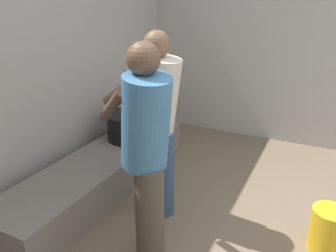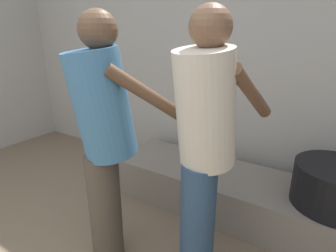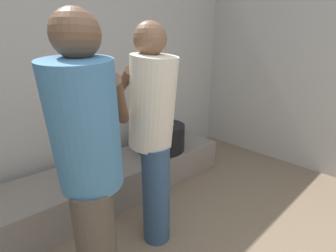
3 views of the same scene
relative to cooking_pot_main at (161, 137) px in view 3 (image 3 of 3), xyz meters
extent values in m
cube|color=#ADA8A0|center=(-1.11, 0.54, 0.73)|extent=(5.50, 0.20, 2.40)
cube|color=slate|center=(-0.53, 0.02, -0.31)|extent=(2.37, 0.60, 0.33)
cylinder|color=black|center=(0.00, 0.00, 0.00)|extent=(0.53, 0.53, 0.28)
cylinder|color=#937047|center=(0.09, 0.00, 0.34)|extent=(0.05, 0.26, 0.51)
cylinder|color=navy|center=(-0.65, -0.70, -0.10)|extent=(0.20, 0.20, 0.74)
cylinder|color=beige|center=(-0.64, -0.67, 0.58)|extent=(0.35, 0.42, 0.64)
sphere|color=brown|center=(-0.64, -0.66, 0.97)|extent=(0.21, 0.21, 0.21)
cylinder|color=brown|center=(-0.47, -0.47, 0.64)|extent=(0.14, 0.46, 0.35)
cylinder|color=brown|center=(-0.74, -0.43, 0.64)|extent=(0.14, 0.46, 0.35)
cylinder|color=#4C4238|center=(-1.19, -0.89, -0.10)|extent=(0.20, 0.20, 0.74)
cylinder|color=teal|center=(-1.18, -0.87, 0.57)|extent=(0.47, 0.48, 0.63)
sphere|color=brown|center=(-1.17, -0.86, 0.96)|extent=(0.20, 0.20, 0.20)
cylinder|color=brown|center=(-0.94, -0.76, 0.63)|extent=(0.32, 0.41, 0.35)
cylinder|color=brown|center=(-1.15, -0.61, 0.63)|extent=(0.32, 0.41, 0.35)
camera|label=1|loc=(-2.84, -1.84, 1.28)|focal=35.64mm
camera|label=2|loc=(-0.09, -1.88, 0.94)|focal=28.88mm
camera|label=3|loc=(-1.56, -1.84, 0.88)|focal=24.81mm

